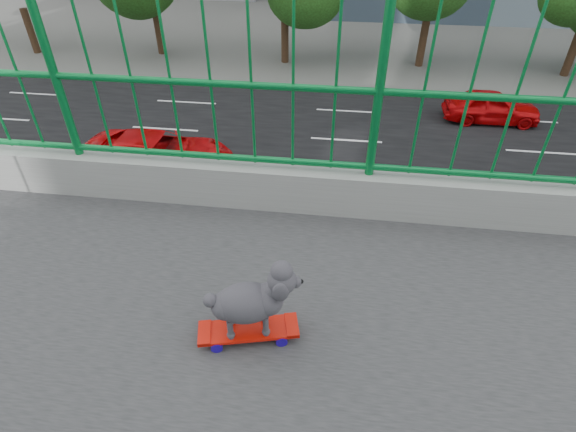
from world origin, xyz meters
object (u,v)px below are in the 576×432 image
(skateboard, at_px, (249,331))
(car_4, at_px, (492,106))
(car_1, at_px, (571,246))
(car_2, at_px, (157,155))
(poodle, at_px, (251,300))
(car_0, at_px, (479,325))

(skateboard, relative_size, car_4, 0.12)
(skateboard, bearing_deg, car_1, 127.98)
(skateboard, bearing_deg, car_2, -166.80)
(skateboard, relative_size, car_2, 0.09)
(poodle, bearing_deg, car_1, 128.06)
(poodle, relative_size, car_0, 0.11)
(car_4, bearing_deg, car_1, -179.86)
(car_0, bearing_deg, skateboard, -33.82)
(car_1, relative_size, car_4, 0.98)
(skateboard, height_order, poodle, poodle)
(skateboard, bearing_deg, car_4, 145.36)
(car_4, bearing_deg, car_2, 115.83)
(poodle, height_order, car_2, poodle)
(poodle, bearing_deg, car_0, 132.20)
(skateboard, height_order, car_4, skateboard)
(car_1, distance_m, car_4, 9.60)
(skateboard, relative_size, car_0, 0.12)
(car_1, height_order, car_4, car_4)
(car_0, bearing_deg, car_4, 166.42)
(car_2, bearing_deg, poodle, -152.59)
(car_1, bearing_deg, skateboard, -37.90)
(poodle, distance_m, car_0, 9.54)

